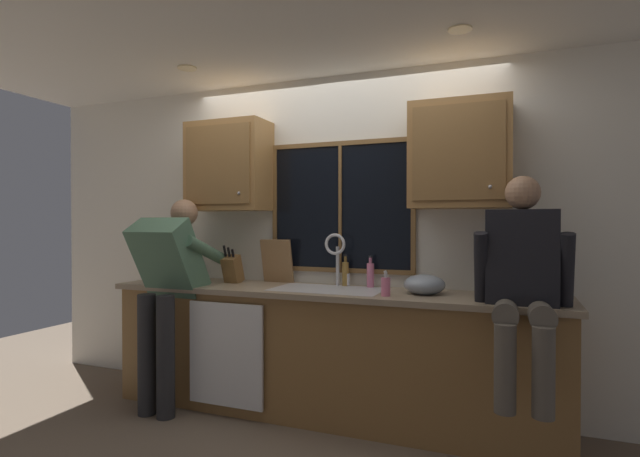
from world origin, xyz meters
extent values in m
cube|color=silver|center=(0.00, 0.06, 1.27)|extent=(5.64, 0.12, 2.55)
cylinder|color=#FFEAB2|center=(-0.97, -0.60, 2.54)|extent=(0.14, 0.14, 0.01)
cylinder|color=#FFEAB2|center=(0.97, -0.60, 2.54)|extent=(0.14, 0.14, 0.01)
cube|color=black|center=(0.02, -0.01, 1.52)|extent=(1.10, 0.02, 0.95)
cube|color=brown|center=(0.02, -0.02, 2.02)|extent=(1.17, 0.02, 0.04)
cube|color=brown|center=(0.02, -0.02, 1.03)|extent=(1.17, 0.02, 0.04)
cube|color=brown|center=(-0.54, -0.02, 1.52)|extent=(0.03, 0.02, 0.95)
cube|color=brown|center=(0.59, -0.02, 1.52)|extent=(0.03, 0.02, 0.95)
cube|color=brown|center=(0.02, -0.02, 1.52)|extent=(0.02, 0.02, 0.95)
cube|color=olive|center=(0.00, -0.29, 0.44)|extent=(3.24, 0.58, 0.88)
cube|color=gray|center=(0.00, -0.31, 0.90)|extent=(3.30, 0.62, 0.04)
cube|color=white|center=(-0.64, -0.61, 0.46)|extent=(0.60, 0.02, 0.74)
cube|color=#9E703D|center=(-0.89, -0.17, 1.86)|extent=(0.66, 0.33, 0.72)
cube|color=olive|center=(-0.89, -0.34, 1.86)|extent=(0.58, 0.01, 0.62)
sphere|color=#B2B2B7|center=(-0.69, -0.34, 1.63)|extent=(0.02, 0.02, 0.02)
cube|color=#9E703D|center=(0.94, -0.17, 1.86)|extent=(0.66, 0.33, 0.72)
cube|color=olive|center=(0.94, -0.34, 1.86)|extent=(0.58, 0.01, 0.62)
sphere|color=#B2B2B7|center=(1.13, -0.34, 1.63)|extent=(0.02, 0.02, 0.02)
cube|color=#B7B7BC|center=(0.02, -0.30, 0.91)|extent=(0.80, 0.46, 0.02)
cube|color=#9C9CA0|center=(-0.18, -0.30, 0.81)|extent=(0.36, 0.42, 0.20)
cube|color=#9C9CA0|center=(0.22, -0.30, 0.81)|extent=(0.36, 0.42, 0.20)
cube|color=#B7B7BC|center=(0.02, -0.30, 0.81)|extent=(0.04, 0.42, 0.20)
cylinder|color=silver|center=(0.02, -0.08, 1.07)|extent=(0.03, 0.03, 0.30)
torus|color=silver|center=(0.02, -0.14, 1.24)|extent=(0.16, 0.02, 0.16)
cylinder|color=silver|center=(0.10, -0.08, 0.97)|extent=(0.03, 0.03, 0.09)
cylinder|color=#262628|center=(-1.22, -0.76, 0.44)|extent=(0.13, 0.13, 0.88)
cylinder|color=#262628|center=(-1.05, -0.76, 0.44)|extent=(0.13, 0.13, 0.88)
cube|color=#4C7259|center=(-1.13, -0.62, 1.13)|extent=(0.44, 0.47, 0.61)
sphere|color=#A57A5B|center=(-1.13, -0.43, 1.48)|extent=(0.21, 0.21, 0.21)
cylinder|color=#4C7259|center=(-1.35, -0.44, 1.18)|extent=(0.09, 0.52, 0.26)
cylinder|color=#4C7259|center=(-0.91, -0.44, 1.18)|extent=(0.09, 0.52, 0.26)
cylinder|color=#595147|center=(1.23, -0.69, 0.90)|extent=(0.14, 0.43, 0.16)
cylinder|color=#595147|center=(1.41, -0.69, 0.90)|extent=(0.14, 0.43, 0.16)
cylinder|color=#595147|center=(1.23, -0.91, 0.65)|extent=(0.11, 0.11, 0.46)
cylinder|color=#595147|center=(1.41, -0.91, 0.65)|extent=(0.11, 0.11, 0.46)
cube|color=black|center=(1.32, -0.47, 1.20)|extent=(0.41, 0.22, 0.56)
sphere|color=#A57A5B|center=(1.32, -0.47, 1.58)|extent=(0.20, 0.20, 0.20)
cylinder|color=black|center=(1.09, -0.52, 1.12)|extent=(0.08, 0.20, 0.47)
cylinder|color=black|center=(1.55, -0.52, 1.12)|extent=(0.08, 0.20, 0.47)
cube|color=brown|center=(-0.82, -0.22, 1.02)|extent=(0.12, 0.18, 0.25)
cylinder|color=black|center=(-0.85, -0.28, 1.18)|extent=(0.02, 0.05, 0.09)
cylinder|color=black|center=(-0.82, -0.28, 1.17)|extent=(0.02, 0.04, 0.08)
cylinder|color=black|center=(-0.78, -0.28, 1.16)|extent=(0.02, 0.04, 0.06)
cube|color=#997047|center=(-0.49, -0.09, 1.09)|extent=(0.26, 0.09, 0.35)
ellipsoid|color=#8C99A8|center=(0.71, -0.27, 0.98)|extent=(0.28, 0.28, 0.14)
cylinder|color=pink|center=(0.49, -0.46, 0.98)|extent=(0.06, 0.06, 0.12)
cylinder|color=silver|center=(0.49, -0.46, 1.06)|extent=(0.02, 0.02, 0.04)
cylinder|color=silver|center=(0.49, -0.48, 1.08)|extent=(0.01, 0.04, 0.01)
cylinder|color=olive|center=(0.09, -0.08, 1.01)|extent=(0.05, 0.05, 0.18)
cylinder|color=brown|center=(0.09, -0.08, 1.12)|extent=(0.02, 0.02, 0.05)
cylinder|color=black|center=(0.09, -0.08, 1.15)|extent=(0.03, 0.03, 0.01)
cylinder|color=pink|center=(0.28, -0.08, 1.01)|extent=(0.05, 0.05, 0.18)
cylinder|color=#AD5B7A|center=(0.28, -0.08, 1.12)|extent=(0.02, 0.02, 0.04)
cylinder|color=black|center=(0.28, -0.08, 1.15)|extent=(0.03, 0.03, 0.01)
camera|label=1|loc=(1.25, -3.56, 1.40)|focal=27.10mm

